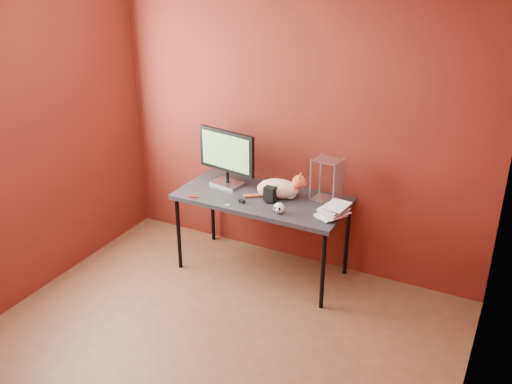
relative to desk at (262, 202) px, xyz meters
The scene contains 11 objects.
room 1.57m from the desk, 83.75° to the right, with size 3.52×3.52×2.61m.
desk is the anchor object (origin of this frame).
monitor 0.53m from the desk, 167.06° to the left, with size 0.59×0.24×0.52m.
cat 0.20m from the desk, 20.42° to the left, with size 0.50×0.29×0.25m.
skull_mug 0.37m from the desk, 40.81° to the right, with size 0.09×0.09×0.09m.
speaker 0.16m from the desk, 27.31° to the right, with size 0.12×0.12×0.14m.
book_stack 0.87m from the desk, ahead, with size 0.26×0.28×1.15m.
wire_rack 0.60m from the desk, 19.45° to the left, with size 0.24×0.20×0.38m.
pocket_knife 0.60m from the desk, 151.02° to the right, with size 0.07×0.02×0.01m, color #A9110D.
black_gadget 0.22m from the desk, 117.71° to the right, with size 0.05×0.03×0.03m, color black.
washer 0.35m from the desk, 122.74° to the right, with size 0.04×0.04×0.00m, color #A9A9AE.
Camera 1 is at (1.86, -2.69, 2.83)m, focal length 40.00 mm.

